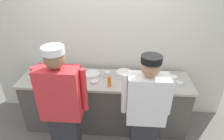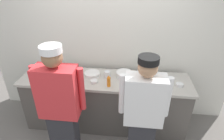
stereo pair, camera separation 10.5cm
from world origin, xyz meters
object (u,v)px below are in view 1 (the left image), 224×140
(chef_center, at_px, (146,114))
(squeeze_bottle_secondary, at_px, (137,82))
(ramekin_red_sauce, at_px, (179,83))
(ramekin_yellow_sauce, at_px, (76,81))
(chef_near_left, at_px, (62,109))
(ramekin_green_sauce, at_px, (32,78))
(sheet_tray, at_px, (153,80))
(ramekin_orange_sauce, at_px, (94,82))
(plate_stack_rear, at_px, (124,74))
(squeeze_bottle_spare, at_px, (74,72))
(deli_cup, at_px, (107,74))
(squeeze_bottle_primary, at_px, (109,81))
(mixing_bowl_steel, at_px, (55,74))
(plate_stack_front, at_px, (92,74))

(chef_center, relative_size, squeeze_bottle_secondary, 8.58)
(ramekin_red_sauce, relative_size, ramekin_yellow_sauce, 1.12)
(chef_near_left, xyz_separation_m, ramekin_green_sauce, (-0.68, 0.64, 0.01))
(sheet_tray, bearing_deg, ramekin_orange_sauce, -171.51)
(plate_stack_rear, bearing_deg, ramekin_yellow_sauce, -162.30)
(chef_near_left, distance_m, ramekin_red_sauce, 1.68)
(chef_near_left, relative_size, ramekin_orange_sauce, 15.79)
(chef_near_left, distance_m, squeeze_bottle_spare, 0.76)
(chef_near_left, bearing_deg, ramekin_green_sauce, 136.41)
(ramekin_green_sauce, xyz_separation_m, deli_cup, (1.14, 0.15, 0.03))
(squeeze_bottle_spare, bearing_deg, ramekin_red_sauce, -2.95)
(squeeze_bottle_spare, xyz_separation_m, ramekin_orange_sauce, (0.33, -0.13, -0.07))
(ramekin_green_sauce, bearing_deg, chef_near_left, -43.59)
(plate_stack_rear, distance_m, squeeze_bottle_primary, 0.36)
(squeeze_bottle_secondary, relative_size, deli_cup, 1.88)
(squeeze_bottle_secondary, relative_size, ramekin_orange_sauce, 1.75)
(squeeze_bottle_secondary, bearing_deg, squeeze_bottle_spare, 167.89)
(sheet_tray, distance_m, squeeze_bottle_spare, 1.21)
(sheet_tray, height_order, squeeze_bottle_primary, squeeze_bottle_primary)
(plate_stack_rear, relative_size, squeeze_bottle_spare, 1.28)
(chef_center, xyz_separation_m, plate_stack_rear, (-0.27, 0.80, 0.08))
(plate_stack_rear, distance_m, sheet_tray, 0.46)
(ramekin_green_sauce, distance_m, deli_cup, 1.15)
(mixing_bowl_steel, relative_size, deli_cup, 3.46)
(chef_near_left, height_order, plate_stack_rear, chef_near_left)
(squeeze_bottle_secondary, xyz_separation_m, ramekin_green_sauce, (-1.59, 0.09, -0.07))
(plate_stack_front, distance_m, plate_stack_rear, 0.50)
(ramekin_green_sauce, bearing_deg, chef_center, -19.74)
(plate_stack_front, relative_size, squeeze_bottle_spare, 1.25)
(squeeze_bottle_primary, distance_m, squeeze_bottle_spare, 0.59)
(squeeze_bottle_secondary, bearing_deg, chef_center, -80.52)
(plate_stack_front, distance_m, sheet_tray, 0.95)
(chef_near_left, height_order, mixing_bowl_steel, chef_near_left)
(plate_stack_rear, height_order, squeeze_bottle_secondary, squeeze_bottle_secondary)
(deli_cup, bearing_deg, plate_stack_front, 173.08)
(squeeze_bottle_secondary, bearing_deg, ramekin_red_sauce, 11.12)
(squeeze_bottle_spare, height_order, deli_cup, squeeze_bottle_spare)
(chef_center, xyz_separation_m, ramekin_green_sauce, (-1.67, 0.60, 0.06))
(chef_near_left, distance_m, plate_stack_rear, 1.11)
(ramekin_red_sauce, bearing_deg, plate_stack_front, 173.39)
(chef_center, height_order, squeeze_bottle_spare, chef_center)
(squeeze_bottle_secondary, distance_m, squeeze_bottle_spare, 0.97)
(chef_center, bearing_deg, squeeze_bottle_primary, 133.34)
(sheet_tray, height_order, ramekin_red_sauce, ramekin_red_sauce)
(squeeze_bottle_secondary, xyz_separation_m, ramekin_yellow_sauce, (-0.90, 0.06, -0.07))
(squeeze_bottle_primary, distance_m, ramekin_orange_sauce, 0.25)
(plate_stack_rear, xyz_separation_m, squeeze_bottle_primary, (-0.20, -0.29, 0.04))
(plate_stack_front, height_order, ramekin_red_sauce, plate_stack_front)
(plate_stack_front, xyz_separation_m, ramekin_green_sauce, (-0.90, -0.18, 0.00))
(mixing_bowl_steel, bearing_deg, ramekin_orange_sauce, -11.03)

